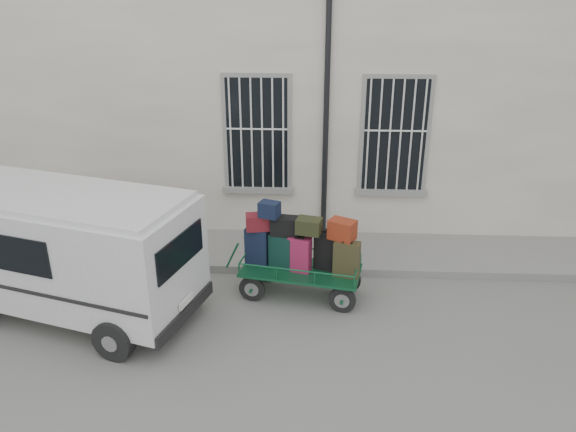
% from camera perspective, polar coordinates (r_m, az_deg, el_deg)
% --- Properties ---
extents(ground, '(80.00, 80.00, 0.00)m').
position_cam_1_polar(ground, '(9.34, -2.25, -9.99)').
color(ground, slate).
rests_on(ground, ground).
extents(building, '(24.00, 5.15, 6.00)m').
position_cam_1_polar(building, '(13.48, -0.36, 14.12)').
color(building, '#BDB2A2').
rests_on(building, ground).
extents(sidewalk, '(24.00, 1.70, 0.15)m').
position_cam_1_polar(sidewalk, '(11.21, -1.28, -3.54)').
color(sidewalk, gray).
rests_on(sidewalk, ground).
extents(luggage_cart, '(2.40, 1.26, 1.70)m').
position_cam_1_polar(luggage_cart, '(9.46, 1.17, -3.60)').
color(luggage_cart, black).
rests_on(luggage_cart, ground).
extents(van, '(4.44, 2.81, 2.09)m').
position_cam_1_polar(van, '(9.49, -21.56, -2.90)').
color(van, silver).
rests_on(van, ground).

